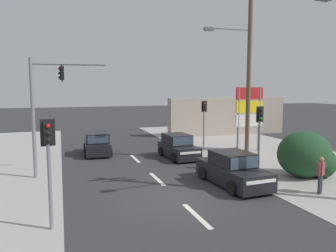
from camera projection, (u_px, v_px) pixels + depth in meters
ground_plane at (177, 198)px, 13.50m from camera, size 140.00×140.00×0.00m
lane_dash_near at (197, 216)px, 11.62m from camera, size 0.20×2.40×0.01m
lane_dash_mid at (157, 179)px, 16.33m from camera, size 0.20×2.40×0.01m
lane_dash_far at (135, 159)px, 21.05m from camera, size 0.20×2.40×0.01m
kerb_right_verge at (317, 169)px, 18.19m from camera, size 10.00×44.00×0.02m
utility_pole_midground_right at (247, 65)px, 19.38m from camera, size 3.78×0.41×10.98m
traffic_signal_mast at (44, 102)px, 16.25m from camera, size 3.69×0.44×6.00m
pedestal_signal_right_kerb at (259, 128)px, 17.34m from camera, size 0.44×0.30×3.56m
pedestal_signal_left_kerb at (49, 156)px, 10.19m from camera, size 0.44×0.30×3.56m
pedestal_signal_far_median at (204, 116)px, 24.94m from camera, size 0.44×0.29×3.56m
shopping_plaza_sign at (249, 110)px, 23.12m from camera, size 2.10×0.16×4.60m
roadside_bush at (307, 156)px, 16.56m from camera, size 2.88×2.47×2.36m
shopfront_wall_far at (228, 116)px, 31.82m from camera, size 12.00×1.00×3.60m
sedan_oncoming_mid at (232, 170)px, 15.27m from camera, size 2.08×4.32×1.56m
hatchback_receding_far at (178, 147)px, 21.24m from camera, size 1.93×3.71×1.53m
hatchback_oncoming_near at (97, 144)px, 22.33m from camera, size 1.91×3.71×1.53m
pedestrian_at_kerb at (321, 173)px, 13.86m from camera, size 0.50×0.37×1.63m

